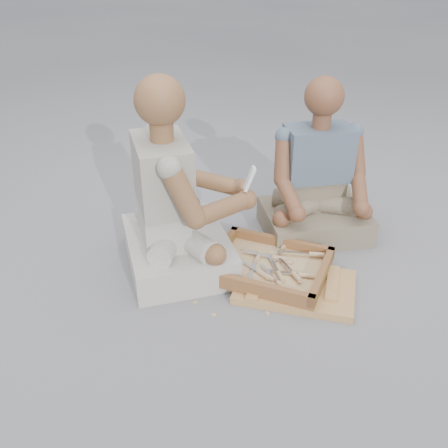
{
  "coord_description": "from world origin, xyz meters",
  "views": [
    {
      "loc": [
        -0.01,
        -1.79,
        1.4
      ],
      "look_at": [
        -0.02,
        0.1,
        0.3
      ],
      "focal_mm": 40.0,
      "sensor_mm": 36.0,
      "label": 1
    }
  ],
  "objects_px": {
    "craftsman": "(174,207)",
    "companion": "(317,185)",
    "carved_panel": "(295,287)",
    "tool_tray": "(269,267)"
  },
  "relations": [
    {
      "from": "carved_panel",
      "to": "companion",
      "type": "relative_size",
      "value": 0.63
    },
    {
      "from": "tool_tray",
      "to": "craftsman",
      "type": "xyz_separation_m",
      "value": [
        -0.44,
        0.11,
        0.25
      ]
    },
    {
      "from": "carved_panel",
      "to": "tool_tray",
      "type": "height_order",
      "value": "tool_tray"
    },
    {
      "from": "carved_panel",
      "to": "craftsman",
      "type": "relative_size",
      "value": 0.57
    },
    {
      "from": "tool_tray",
      "to": "companion",
      "type": "height_order",
      "value": "companion"
    },
    {
      "from": "companion",
      "to": "tool_tray",
      "type": "bearing_deg",
      "value": 46.74
    },
    {
      "from": "carved_panel",
      "to": "companion",
      "type": "distance_m",
      "value": 0.61
    },
    {
      "from": "craftsman",
      "to": "companion",
      "type": "xyz_separation_m",
      "value": [
        0.71,
        0.32,
        -0.04
      ]
    },
    {
      "from": "tool_tray",
      "to": "companion",
      "type": "bearing_deg",
      "value": 57.68
    },
    {
      "from": "craftsman",
      "to": "companion",
      "type": "bearing_deg",
      "value": 97.65
    }
  ]
}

